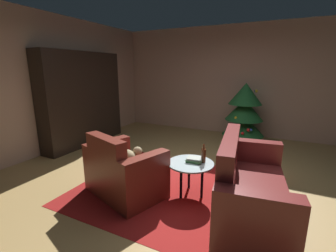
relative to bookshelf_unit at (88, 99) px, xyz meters
name	(u,v)px	position (x,y,z in m)	size (l,w,h in m)	color
ground_plane	(193,185)	(2.89, -0.94, -1.01)	(7.55, 7.55, 0.00)	#A7854D
wall_back	(238,81)	(2.89, 2.24, 0.36)	(6.39, 0.06, 2.74)	tan
wall_left	(40,85)	(-0.27, -0.94, 0.36)	(0.06, 6.41, 2.74)	tan
area_rug	(178,191)	(2.76, -1.20, -1.01)	(2.76, 2.22, 0.01)	maroon
bookshelf_unit	(88,99)	(0.00, 0.00, 0.00)	(0.39, 2.06, 2.04)	black
armchair_red	(124,172)	(2.13, -1.59, -0.70)	(1.21, 1.00, 0.87)	maroon
couch_red	(248,190)	(3.72, -1.35, -0.69)	(0.94, 1.74, 0.94)	maroon
coffee_table	(191,166)	(2.95, -1.20, -0.60)	(0.62, 0.62, 0.46)	black
book_stack_on_table	(194,160)	(2.98, -1.15, -0.52)	(0.22, 0.19, 0.06)	#3A7C45
bottle_on_table	(204,155)	(3.09, -1.11, -0.45)	(0.06, 0.06, 0.25)	#4F2311
decorated_tree	(244,112)	(3.20, 1.59, -0.30)	(0.95, 0.95, 1.37)	brown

